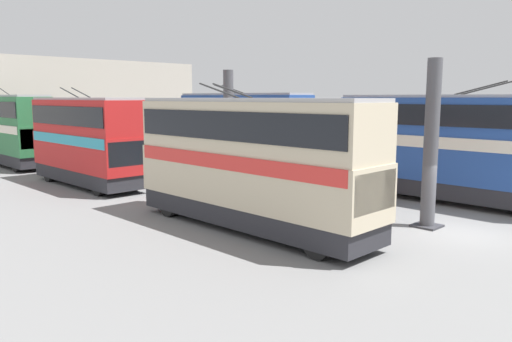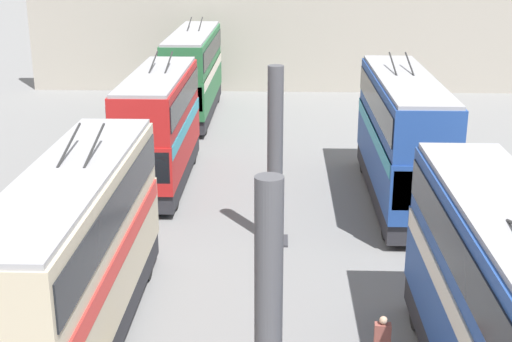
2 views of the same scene
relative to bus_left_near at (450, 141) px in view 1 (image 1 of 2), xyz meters
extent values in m
plane|color=slate|center=(-3.09, 5.25, -2.98)|extent=(240.00, 240.00, 0.00)
cube|color=#A8A093|center=(37.27, 5.25, 1.47)|extent=(0.50, 36.00, 8.90)
cylinder|color=#4C4C51|center=(-1.61, 5.25, 0.31)|extent=(0.56, 0.56, 6.59)
cube|color=#333338|center=(-1.61, 5.25, -2.94)|extent=(1.01, 1.01, 0.08)
cylinder|color=#4C4C51|center=(10.24, 5.25, 0.31)|extent=(0.56, 0.56, 6.59)
cube|color=#333338|center=(10.24, 5.25, -2.94)|extent=(1.01, 1.01, 0.08)
cylinder|color=black|center=(4.25, -1.05, -2.45)|extent=(1.07, 0.30, 1.07)
cylinder|color=black|center=(4.25, 1.05, -2.45)|extent=(1.07, 0.30, 1.07)
cube|color=#28282D|center=(-0.01, 0.00, -2.29)|extent=(11.11, 2.45, 0.79)
cube|color=#234793|center=(-0.01, 0.00, -0.80)|extent=(11.33, 2.50, 2.18)
cube|color=silver|center=(-0.01, 0.00, 0.01)|extent=(10.99, 2.54, 0.55)
cube|color=#234793|center=(-0.01, 0.00, 1.20)|extent=(11.22, 2.43, 1.82)
cube|color=black|center=(-0.01, 0.00, 1.29)|extent=(10.88, 2.51, 1.00)
cube|color=#9E9EA3|center=(-0.01, 0.00, 2.18)|extent=(11.11, 2.25, 0.14)
cube|color=black|center=(5.59, 0.00, -0.59)|extent=(0.12, 2.30, 1.40)
cylinder|color=#282828|center=(-1.43, -0.35, 2.54)|extent=(2.35, 0.07, 0.65)
cylinder|color=#282828|center=(-1.43, 0.35, 2.54)|extent=(2.35, 0.07, 0.65)
cylinder|color=black|center=(10.69, -1.05, -2.48)|extent=(1.00, 0.30, 1.00)
cylinder|color=black|center=(10.69, 1.05, -2.48)|extent=(1.00, 0.30, 1.00)
cylinder|color=black|center=(18.61, -1.05, -2.48)|extent=(1.00, 0.30, 1.00)
cylinder|color=black|center=(18.61, 1.05, -2.48)|extent=(1.00, 0.30, 1.00)
cube|color=#28282D|center=(14.75, 0.00, -2.32)|extent=(10.70, 2.45, 0.78)
cube|color=#234793|center=(14.75, 0.00, -0.80)|extent=(10.91, 2.50, 2.25)
cube|color=teal|center=(14.75, 0.00, 0.05)|extent=(10.59, 2.54, 0.55)
cube|color=#234793|center=(14.75, 0.00, 1.29)|extent=(10.81, 2.43, 1.94)
cube|color=black|center=(14.75, 0.00, 1.39)|extent=(10.48, 2.51, 1.06)
cube|color=#9E9EA3|center=(14.75, 0.00, 2.33)|extent=(10.70, 2.25, 0.14)
cube|color=black|center=(9.35, 0.00, -0.58)|extent=(0.12, 2.30, 1.44)
cylinder|color=#282828|center=(16.11, -0.35, 2.69)|extent=(2.35, 0.07, 0.65)
cylinder|color=#282828|center=(16.11, 0.35, 2.69)|extent=(2.35, 0.07, 0.65)
cylinder|color=black|center=(-1.08, 9.46, -2.48)|extent=(1.01, 0.30, 1.01)
cylinder|color=black|center=(-1.08, 11.56, -2.48)|extent=(1.01, 0.30, 1.01)
cylinder|color=black|center=(7.06, 9.46, -2.48)|extent=(1.01, 0.30, 1.01)
cylinder|color=black|center=(7.06, 11.56, -2.48)|extent=(1.01, 0.30, 1.01)
cube|color=#28282D|center=(3.09, 10.51, -2.32)|extent=(10.92, 2.45, 0.78)
cube|color=beige|center=(3.09, 10.51, -0.95)|extent=(11.14, 2.50, 1.96)
cube|color=red|center=(3.09, 10.51, -0.24)|extent=(10.81, 2.54, 0.55)
cube|color=beige|center=(3.09, 10.51, 1.00)|extent=(11.03, 2.43, 1.93)
cube|color=black|center=(3.09, 10.51, 1.09)|extent=(10.70, 2.51, 1.06)
cube|color=#9E9EA3|center=(3.09, 10.51, 2.03)|extent=(10.92, 2.25, 0.14)
cube|color=black|center=(-2.42, 10.51, -0.75)|extent=(0.12, 2.30, 1.26)
cylinder|color=#282828|center=(4.48, 10.16, 2.39)|extent=(2.35, 0.07, 0.65)
cylinder|color=#282828|center=(4.48, 10.86, 2.39)|extent=(2.35, 0.07, 0.65)
cylinder|color=black|center=(13.41, 9.46, -2.48)|extent=(1.01, 0.30, 1.01)
cylinder|color=black|center=(13.41, 11.56, -2.48)|extent=(1.01, 0.30, 1.01)
cylinder|color=black|center=(19.69, 9.46, -2.48)|extent=(1.01, 0.30, 1.01)
cylinder|color=black|center=(19.69, 11.56, -2.48)|extent=(1.01, 0.30, 1.01)
cube|color=#28282D|center=(16.65, 10.51, -2.32)|extent=(9.09, 2.45, 0.78)
cube|color=red|center=(16.65, 10.51, -0.93)|extent=(9.28, 2.50, 1.98)
cube|color=teal|center=(16.65, 10.51, -0.22)|extent=(9.00, 2.54, 0.55)
cube|color=red|center=(16.65, 10.51, 1.01)|extent=(9.19, 2.43, 1.91)
cube|color=black|center=(16.65, 10.51, 1.11)|extent=(8.91, 2.51, 1.05)
cube|color=#9E9EA3|center=(16.65, 10.51, 2.04)|extent=(9.09, 2.25, 0.14)
cube|color=black|center=(12.07, 10.51, -0.74)|extent=(0.12, 2.30, 1.27)
cylinder|color=#282828|center=(17.81, 10.16, 2.40)|extent=(2.35, 0.07, 0.65)
cylinder|color=#282828|center=(17.81, 10.86, 2.40)|extent=(2.35, 0.07, 0.65)
cylinder|color=black|center=(25.19, 9.46, -2.46)|extent=(1.04, 0.30, 1.04)
cylinder|color=black|center=(25.19, 11.56, -2.46)|extent=(1.04, 0.30, 1.04)
cylinder|color=black|center=(33.46, 9.46, -2.46)|extent=(1.04, 0.30, 1.04)
cube|color=#28282D|center=(29.43, 10.51, -2.30)|extent=(11.05, 2.45, 0.78)
cube|color=#286B3D|center=(29.43, 10.51, -0.86)|extent=(11.28, 2.50, 2.10)
cube|color=silver|center=(29.43, 10.51, -0.08)|extent=(10.94, 2.54, 0.55)
cube|color=#286B3D|center=(29.43, 10.51, 1.17)|extent=(11.16, 2.43, 1.96)
cube|color=black|center=(29.43, 10.51, 1.27)|extent=(10.83, 2.51, 1.08)
cube|color=#9E9EA3|center=(29.43, 10.51, 2.22)|extent=(11.05, 2.25, 0.14)
cube|color=black|center=(23.85, 10.51, -0.65)|extent=(0.12, 2.30, 1.35)
cylinder|color=#282828|center=(30.84, 10.16, 2.58)|extent=(2.35, 0.07, 0.65)
cube|color=#2D2D33|center=(0.47, 5.50, -2.60)|extent=(0.32, 0.23, 0.76)
cube|color=beige|center=(0.47, 5.50, -1.89)|extent=(0.44, 0.28, 0.66)
sphere|color=tan|center=(0.47, 5.50, -1.45)|extent=(0.22, 0.22, 0.22)
cube|color=#384251|center=(2.02, 2.39, -2.60)|extent=(0.22, 0.31, 0.76)
cube|color=#934C42|center=(2.02, 2.39, -1.89)|extent=(0.27, 0.44, 0.66)
sphere|color=tan|center=(2.02, 2.39, -1.46)|extent=(0.21, 0.21, 0.21)
cylinder|color=#B28E23|center=(1.08, 8.65, -2.51)|extent=(0.59, 0.59, 0.95)
cylinder|color=#B28E23|center=(1.08, 8.65, -2.51)|extent=(0.62, 0.62, 0.04)
camera|label=1|loc=(-10.57, 23.66, 2.13)|focal=35.00mm
camera|label=2|loc=(-14.08, 5.04, 7.84)|focal=50.00mm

